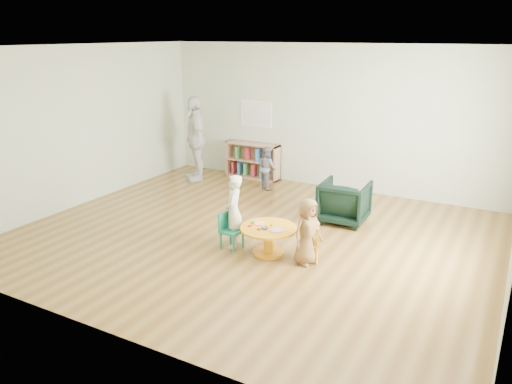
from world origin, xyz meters
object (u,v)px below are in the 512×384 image
bookshelf (253,161)px  adult_caretaker (195,139)px  armchair (344,202)px  child_right (307,231)px  child_left (234,211)px  kid_chair_left (230,229)px  toddler (267,168)px  kid_chair_right (312,242)px  activity_table (268,235)px

bookshelf → adult_caretaker: bearing=-143.2°
bookshelf → armchair: (2.61, -1.61, -0.02)m
bookshelf → child_right: 4.29m
child_left → child_right: size_ratio=1.17×
child_right → adult_caretaker: (-3.65, 2.62, 0.42)m
kid_chair_left → adult_caretaker: bearing=-131.2°
toddler → bookshelf: bearing=-10.5°
kid_chair_right → bookshelf: 4.22m
child_left → activity_table: bearing=67.8°
child_right → bookshelf: bearing=63.3°
armchair → adult_caretaker: 3.72m
child_right → toddler: bearing=60.9°
activity_table → kid_chair_left: kid_chair_left is taller
activity_table → adult_caretaker: (-3.06, 2.59, 0.60)m
activity_table → toddler: toddler is taller
kid_chair_left → activity_table: bearing=104.4°
child_left → child_right: child_left is taller
kid_chair_left → toddler: size_ratio=0.63×
kid_chair_right → adult_caretaker: size_ratio=0.29×
kid_chair_left → armchair: (1.10, 1.79, 0.06)m
activity_table → adult_caretaker: size_ratio=0.45×
child_left → kid_chair_left: bearing=-41.1°
child_left → armchair: bearing=124.7°
kid_chair_left → child_left: 0.26m
kid_chair_right → toddler: toddler is taller
activity_table → armchair: (0.51, 1.70, 0.07)m
kid_chair_right → activity_table: bearing=76.2°
activity_table → armchair: size_ratio=1.05×
adult_caretaker → toddler: bearing=50.2°
kid_chair_left → toddler: 2.97m
child_right → child_left: bearing=113.8°
kid_chair_right → toddler: bearing=16.4°
activity_table → armchair: armchair is taller
bookshelf → child_right: child_right is taller
activity_table → child_left: 0.62m
child_right → toddler: (-2.05, 2.77, -0.03)m
bookshelf → toddler: bearing=-41.5°
kid_chair_right → bookshelf: size_ratio=0.43×
armchair → activity_table: bearing=71.0°
armchair → bookshelf: bearing=-34.0°
activity_table → child_right: (0.59, -0.02, 0.18)m
bookshelf → armchair: bookshelf is taller
kid_chair_left → child_left: size_ratio=0.50×
armchair → kid_chair_right: bearing=91.4°
kid_chair_right → child_right: child_right is taller
bookshelf → child_right: size_ratio=1.31×
activity_table → child_left: (-0.56, -0.01, 0.26)m
adult_caretaker → child_left: bearing=-1.5°
kid_chair_left → adult_caretaker: 3.70m
child_right → adult_caretaker: adult_caretaker is taller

